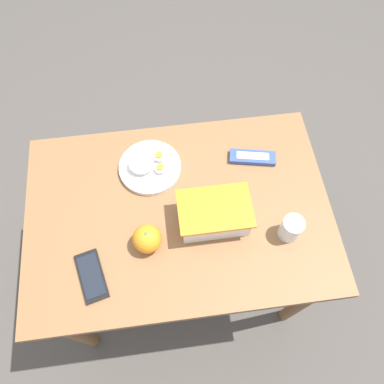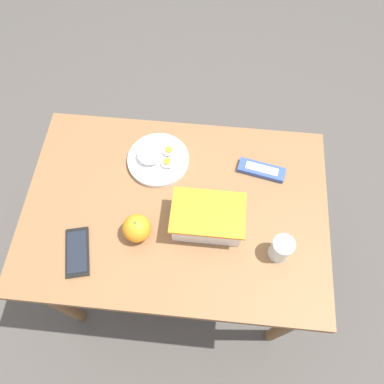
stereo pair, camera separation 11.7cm
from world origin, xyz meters
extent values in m
plane|color=#4C4742|center=(0.00, 0.00, 0.00)|extent=(10.00, 10.00, 0.00)
cube|color=brown|center=(0.00, 0.00, 0.69)|extent=(0.96, 0.66, 0.03)
cylinder|color=brown|center=(-0.43, -0.28, 0.34)|extent=(0.05, 0.05, 0.67)
cylinder|color=brown|center=(0.43, -0.28, 0.34)|extent=(0.05, 0.05, 0.67)
cylinder|color=brown|center=(-0.43, 0.28, 0.34)|extent=(0.05, 0.05, 0.67)
cylinder|color=brown|center=(0.43, 0.28, 0.34)|extent=(0.05, 0.05, 0.67)
cube|color=white|center=(-0.10, 0.05, 0.74)|extent=(0.20, 0.13, 0.08)
cube|color=beige|center=(-0.10, 0.05, 0.73)|extent=(0.19, 0.12, 0.06)
cube|color=orange|center=(-0.10, 0.05, 0.79)|extent=(0.22, 0.15, 0.01)
ellipsoid|color=gray|center=(-0.10, 0.03, 0.75)|extent=(0.06, 0.04, 0.03)
sphere|color=orange|center=(0.10, 0.10, 0.74)|extent=(0.09, 0.09, 0.09)
cylinder|color=#4C662D|center=(0.10, 0.10, 0.78)|extent=(0.01, 0.01, 0.00)
cylinder|color=white|center=(0.08, -0.16, 0.71)|extent=(0.20, 0.20, 0.02)
ellipsoid|color=white|center=(0.10, -0.16, 0.74)|extent=(0.08, 0.08, 0.04)
ellipsoid|color=white|center=(0.04, -0.19, 0.73)|extent=(0.04, 0.03, 0.02)
cylinder|color=#F4A823|center=(0.04, -0.19, 0.74)|extent=(0.02, 0.02, 0.01)
ellipsoid|color=white|center=(0.04, -0.14, 0.73)|extent=(0.04, 0.03, 0.02)
cylinder|color=#F4A823|center=(0.04, -0.14, 0.74)|extent=(0.02, 0.02, 0.01)
cube|color=#334C9E|center=(-0.27, -0.16, 0.71)|extent=(0.16, 0.08, 0.02)
cube|color=white|center=(-0.27, -0.16, 0.72)|extent=(0.11, 0.05, 0.00)
cube|color=black|center=(0.27, 0.18, 0.71)|extent=(0.10, 0.16, 0.01)
cube|color=black|center=(0.27, 0.18, 0.71)|extent=(0.09, 0.14, 0.00)
cylinder|color=silver|center=(-0.32, 0.12, 0.74)|extent=(0.06, 0.06, 0.09)
camera|label=1|loc=(0.02, 0.47, 1.78)|focal=35.00mm
camera|label=2|loc=(-0.10, 0.47, 1.78)|focal=35.00mm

